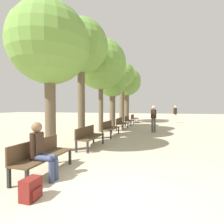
% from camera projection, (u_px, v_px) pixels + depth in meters
% --- Properties ---
extents(ground_plane, '(80.00, 80.00, 0.00)m').
position_uv_depth(ground_plane, '(116.00, 201.00, 3.08)').
color(ground_plane, '#B7A88E').
extents(bench_row_0, '(0.54, 1.74, 0.84)m').
position_uv_depth(bench_row_0, '(41.00, 154.00, 4.30)').
color(bench_row_0, '#4C3823').
rests_on(bench_row_0, ground_plane).
extents(bench_row_1, '(0.54, 1.74, 0.84)m').
position_uv_depth(bench_row_1, '(89.00, 135.00, 7.06)').
color(bench_row_1, '#4C3823').
rests_on(bench_row_1, ground_plane).
extents(bench_row_2, '(0.54, 1.74, 0.84)m').
position_uv_depth(bench_row_2, '(110.00, 127.00, 9.82)').
color(bench_row_2, '#4C3823').
rests_on(bench_row_2, ground_plane).
extents(bench_row_3, '(0.54, 1.74, 0.84)m').
position_uv_depth(bench_row_3, '(121.00, 123.00, 12.58)').
color(bench_row_3, '#4C3823').
rests_on(bench_row_3, ground_plane).
extents(bench_row_4, '(0.54, 1.74, 0.84)m').
position_uv_depth(bench_row_4, '(129.00, 120.00, 15.34)').
color(bench_row_4, '#4C3823').
rests_on(bench_row_4, ground_plane).
extents(bench_row_5, '(0.54, 1.74, 0.84)m').
position_uv_depth(bench_row_5, '(134.00, 118.00, 18.10)').
color(bench_row_5, '#4C3823').
rests_on(bench_row_5, ground_plane).
extents(tree_row_0, '(2.85, 2.85, 5.32)m').
position_uv_depth(tree_row_0, '(50.00, 45.00, 6.20)').
color(tree_row_0, brown).
rests_on(tree_row_0, ground_plane).
extents(tree_row_1, '(2.66, 2.66, 5.96)m').
position_uv_depth(tree_row_1, '(81.00, 48.00, 8.58)').
color(tree_row_1, brown).
rests_on(tree_row_1, ground_plane).
extents(tree_row_2, '(3.31, 3.31, 6.07)m').
position_uv_depth(tree_row_2, '(101.00, 64.00, 11.31)').
color(tree_row_2, brown).
rests_on(tree_row_2, ground_plane).
extents(tree_row_3, '(2.22, 2.22, 4.64)m').
position_uv_depth(tree_row_3, '(112.00, 85.00, 13.94)').
color(tree_row_3, brown).
rests_on(tree_row_3, ground_plane).
extents(tree_row_4, '(2.52, 2.52, 6.08)m').
position_uv_depth(tree_row_4, '(122.00, 76.00, 17.10)').
color(tree_row_4, brown).
rests_on(tree_row_4, ground_plane).
extents(tree_row_5, '(3.17, 3.17, 6.04)m').
position_uv_depth(tree_row_5, '(127.00, 82.00, 19.36)').
color(tree_row_5, brown).
rests_on(tree_row_5, ground_plane).
extents(person_seated, '(0.61, 0.35, 1.31)m').
position_uv_depth(person_seated, '(41.00, 149.00, 3.95)').
color(person_seated, '#384260').
rests_on(person_seated, ground_plane).
extents(backpack, '(0.27, 0.34, 0.39)m').
position_uv_depth(backpack, '(31.00, 189.00, 3.10)').
color(backpack, maroon).
rests_on(backpack, ground_plane).
extents(pedestrian_near, '(0.35, 0.24, 1.72)m').
position_uv_depth(pedestrian_near, '(154.00, 117.00, 11.24)').
color(pedestrian_near, '#4C4C4C').
rests_on(pedestrian_near, ground_plane).
extents(pedestrian_mid, '(0.35, 0.29, 1.75)m').
position_uv_depth(pedestrian_mid, '(175.00, 113.00, 17.81)').
color(pedestrian_mid, beige).
rests_on(pedestrian_mid, ground_plane).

